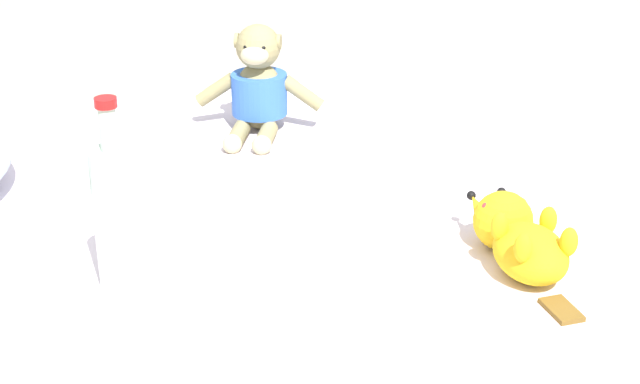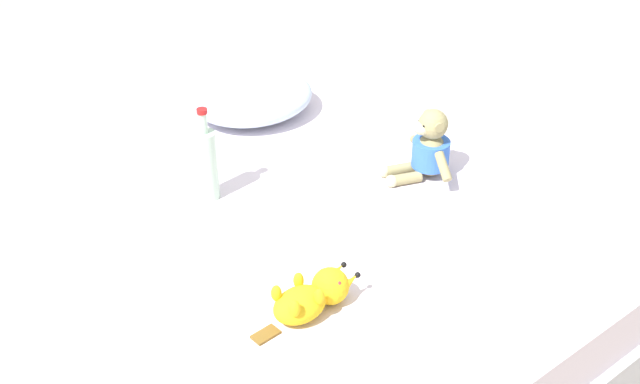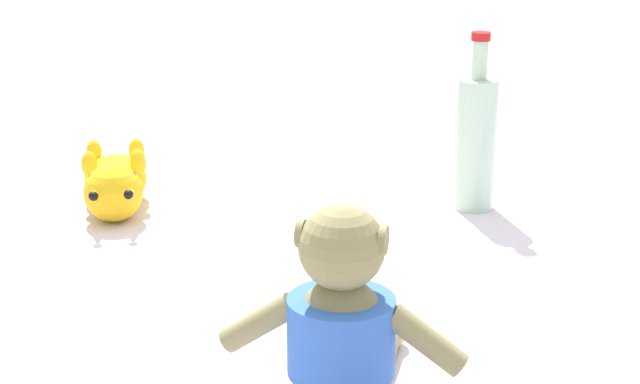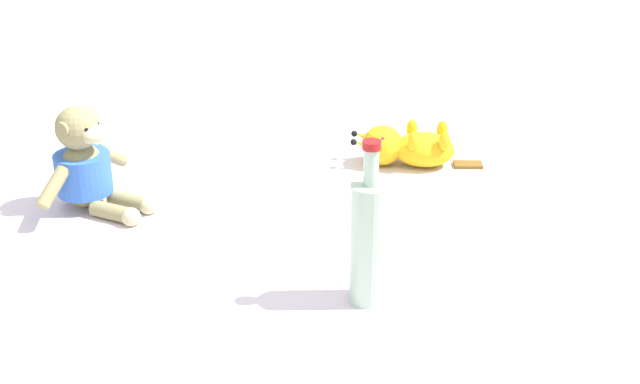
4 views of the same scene
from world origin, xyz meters
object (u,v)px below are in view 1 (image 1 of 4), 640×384
object	(u,v)px
plush_yellow_creature	(519,238)
glass_bottle	(117,216)
plush_monkey	(258,88)
bed	(261,311)

from	to	relation	value
plush_yellow_creature	glass_bottle	xyz separation A→B (m)	(0.08, 0.62, 0.08)
plush_monkey	plush_yellow_creature	bearing A→B (deg)	-157.94
bed	plush_yellow_creature	bearing A→B (deg)	-131.36
plush_yellow_creature	glass_bottle	world-z (taller)	glass_bottle
plush_monkey	glass_bottle	size ratio (longest dim) A/B	0.89
glass_bottle	plush_monkey	bearing A→B (deg)	-28.49
plush_monkey	plush_yellow_creature	size ratio (longest dim) A/B	0.85
plush_yellow_creature	bed	bearing A→B (deg)	48.64
bed	plush_monkey	size ratio (longest dim) A/B	6.64
bed	glass_bottle	distance (m)	0.49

